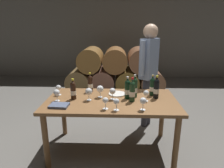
# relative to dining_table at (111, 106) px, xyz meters

# --- Properties ---
(ground_plane) EXTENTS (14.00, 14.00, 0.00)m
(ground_plane) POSITION_rel_dining_table_xyz_m (0.00, 0.00, -0.67)
(ground_plane) COLOR #66635E
(cellar_back_wall) EXTENTS (10.00, 0.24, 2.80)m
(cellar_back_wall) POSITION_rel_dining_table_xyz_m (0.00, 4.20, 0.73)
(cellar_back_wall) COLOR slate
(cellar_back_wall) RESTS_ON ground_plane
(barrel_stack) EXTENTS (2.49, 0.90, 1.15)m
(barrel_stack) POSITION_rel_dining_table_xyz_m (-0.00, 2.60, -0.13)
(barrel_stack) COLOR brown
(barrel_stack) RESTS_ON ground_plane
(dining_table) EXTENTS (1.70, 0.90, 0.76)m
(dining_table) POSITION_rel_dining_table_xyz_m (0.00, 0.00, 0.00)
(dining_table) COLOR brown
(dining_table) RESTS_ON ground_plane
(wine_bottle_0) EXTENTS (0.07, 0.07, 0.31)m
(wine_bottle_0) POSITION_rel_dining_table_xyz_m (0.26, -0.05, 0.23)
(wine_bottle_0) COLOR #19381E
(wine_bottle_0) RESTS_ON dining_table
(wine_bottle_1) EXTENTS (0.07, 0.07, 0.29)m
(wine_bottle_1) POSITION_rel_dining_table_xyz_m (0.56, 0.19, 0.22)
(wine_bottle_1) COLOR black
(wine_bottle_1) RESTS_ON dining_table
(wine_bottle_2) EXTENTS (0.07, 0.07, 0.31)m
(wine_bottle_2) POSITION_rel_dining_table_xyz_m (0.31, 0.10, 0.23)
(wine_bottle_2) COLOR #19381E
(wine_bottle_2) RESTS_ON dining_table
(wine_bottle_3) EXTENTS (0.07, 0.07, 0.31)m
(wine_bottle_3) POSITION_rel_dining_table_xyz_m (0.59, 0.07, 0.23)
(wine_bottle_3) COLOR black
(wine_bottle_3) RESTS_ON dining_table
(wine_bottle_4) EXTENTS (0.07, 0.07, 0.28)m
(wine_bottle_4) POSITION_rel_dining_table_xyz_m (-0.32, 0.31, 0.21)
(wine_bottle_4) COLOR black
(wine_bottle_4) RESTS_ON dining_table
(wine_bottle_5) EXTENTS (0.07, 0.07, 0.27)m
(wine_bottle_5) POSITION_rel_dining_table_xyz_m (-0.50, 0.00, 0.21)
(wine_bottle_5) COLOR black
(wine_bottle_5) RESTS_ON dining_table
(wine_bottle_6) EXTENTS (0.07, 0.07, 0.30)m
(wine_bottle_6) POSITION_rel_dining_table_xyz_m (0.21, 0.04, 0.22)
(wine_bottle_6) COLOR black
(wine_bottle_6) RESTS_ON dining_table
(wine_glass_0) EXTENTS (0.08, 0.08, 0.15)m
(wine_glass_0) POSITION_rel_dining_table_xyz_m (-0.69, -0.08, 0.20)
(wine_glass_0) COLOR white
(wine_glass_0) RESTS_ON dining_table
(wine_glass_1) EXTENTS (0.09, 0.09, 0.17)m
(wine_glass_1) POSITION_rel_dining_table_xyz_m (-0.15, 0.07, 0.21)
(wine_glass_1) COLOR white
(wine_glass_1) RESTS_ON dining_table
(wine_glass_2) EXTENTS (0.07, 0.07, 0.14)m
(wine_glass_2) POSITION_rel_dining_table_xyz_m (-0.06, -0.31, 0.19)
(wine_glass_2) COLOR white
(wine_glass_2) RESTS_ON dining_table
(wine_glass_3) EXTENTS (0.08, 0.08, 0.16)m
(wine_glass_3) POSITION_rel_dining_table_xyz_m (0.01, 0.00, 0.20)
(wine_glass_3) COLOR white
(wine_glass_3) RESTS_ON dining_table
(wine_glass_4) EXTENTS (0.07, 0.07, 0.15)m
(wine_glass_4) POSITION_rel_dining_table_xyz_m (0.44, -0.05, 0.19)
(wine_glass_4) COLOR white
(wine_glass_4) RESTS_ON dining_table
(wine_glass_5) EXTENTS (0.08, 0.08, 0.15)m
(wine_glass_5) POSITION_rel_dining_table_xyz_m (0.37, -0.32, 0.20)
(wine_glass_5) COLOR white
(wine_glass_5) RESTS_ON dining_table
(wine_glass_6) EXTENTS (0.07, 0.07, 0.15)m
(wine_glass_6) POSITION_rel_dining_table_xyz_m (-0.74, 0.14, 0.19)
(wine_glass_6) COLOR white
(wine_glass_6) RESTS_ON dining_table
(wine_glass_7) EXTENTS (0.09, 0.09, 0.16)m
(wine_glass_7) POSITION_rel_dining_table_xyz_m (-0.29, -0.04, 0.21)
(wine_glass_7) COLOR white
(wine_glass_7) RESTS_ON dining_table
(wine_glass_8) EXTENTS (0.07, 0.07, 0.14)m
(wine_glass_8) POSITION_rel_dining_table_xyz_m (0.07, -0.34, 0.19)
(wine_glass_8) COLOR white
(wine_glass_8) RESTS_ON dining_table
(tasting_notebook) EXTENTS (0.23, 0.17, 0.03)m
(tasting_notebook) POSITION_rel_dining_table_xyz_m (-0.62, -0.26, 0.11)
(tasting_notebook) COLOR #4C5670
(tasting_notebook) RESTS_ON dining_table
(serving_plate) EXTENTS (0.24, 0.24, 0.01)m
(serving_plate) POSITION_rel_dining_table_xyz_m (0.07, 0.20, 0.10)
(serving_plate) COLOR white
(serving_plate) RESTS_ON dining_table
(sommelier_presenting) EXTENTS (0.34, 0.41, 1.72)m
(sommelier_presenting) POSITION_rel_dining_table_xyz_m (0.58, 0.75, 0.37)
(sommelier_presenting) COLOR #383842
(sommelier_presenting) RESTS_ON ground_plane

